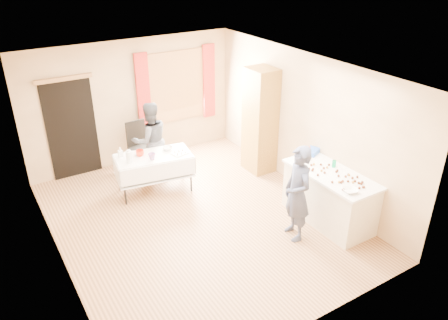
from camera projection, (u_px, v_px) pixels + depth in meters
floor at (198, 220)px, 7.54m from camera, size 4.50×5.50×0.02m
ceiling at (193, 70)px, 6.37m from camera, size 4.50×5.50×0.02m
wall_back at (133, 103)px, 9.05m from camera, size 4.50×0.02×2.60m
wall_front at (314, 242)px, 4.86m from camera, size 4.50×0.02×2.60m
wall_left at (49, 189)px, 5.89m from camera, size 0.02×5.50×2.60m
wall_right at (304, 123)px, 8.02m from camera, size 0.02×5.50×2.60m
window_frame at (176, 86)px, 9.40m from camera, size 1.32×0.06×1.52m
window_pane at (177, 86)px, 9.39m from camera, size 1.20×0.02×1.40m
curtain_left at (143, 93)px, 9.00m from camera, size 0.28×0.06×1.65m
curtain_right at (209, 81)px, 9.73m from camera, size 0.28×0.06×1.65m
doorway at (72, 129)px, 8.55m from camera, size 0.95×0.04×2.00m
door_lintel at (64, 79)px, 8.07m from camera, size 1.05×0.06×0.08m
cabinet at (260, 121)px, 8.74m from camera, size 0.50×0.60×2.15m
counter at (329, 197)px, 7.34m from camera, size 0.78×1.64×0.91m
party_table at (154, 170)px, 8.21m from camera, size 1.51×0.94×0.75m
chair at (141, 155)px, 9.11m from camera, size 0.45×0.45×1.02m
girl at (297, 194)px, 6.76m from camera, size 0.73×0.61×1.59m
woman at (151, 140)px, 8.62m from camera, size 0.79×0.63×1.56m
soda_can at (334, 164)px, 7.29m from camera, size 0.08×0.08×0.12m
mixing_bowl at (350, 191)px, 6.57m from camera, size 0.35×0.35×0.06m
foam_block at (306, 159)px, 7.51m from camera, size 0.16×0.12×0.08m
blue_basket at (312, 151)px, 7.76m from camera, size 0.36×0.31×0.08m
pitcher at (129, 157)px, 7.76m from camera, size 0.12×0.12×0.22m
cup_red at (140, 153)px, 8.03m from camera, size 0.24×0.24×0.12m
cup_rainbow at (152, 156)px, 7.90m from camera, size 0.16×0.16×0.12m
small_bowl at (168, 148)px, 8.28m from camera, size 0.23×0.23×0.06m
pastry_tray at (180, 153)px, 8.13m from camera, size 0.31×0.24×0.02m
bottle at (120, 152)px, 7.99m from camera, size 0.10×0.10×0.18m
cake_balls at (338, 176)px, 6.99m from camera, size 0.53×1.02×0.04m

